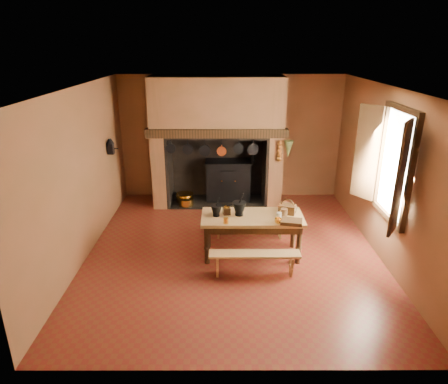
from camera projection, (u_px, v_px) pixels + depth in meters
name	position (u px, v px, depth m)	size (l,w,h in m)	color
floor	(233.00, 250.00, 7.04)	(5.50, 5.50, 0.00)	maroon
ceiling	(234.00, 87.00, 6.06)	(5.50, 5.50, 0.00)	silver
back_wall	(231.00, 138.00, 9.12)	(5.00, 0.02, 2.80)	brown
wall_left	(81.00, 175.00, 6.54)	(0.02, 5.50, 2.80)	brown
wall_right	(385.00, 175.00, 6.55)	(0.02, 5.50, 2.80)	brown
wall_front	(240.00, 261.00, 3.97)	(5.00, 0.02, 2.80)	brown
chimney_breast	(217.00, 123.00, 8.57)	(2.95, 0.96, 2.80)	brown
iron_range	(229.00, 180.00, 9.16)	(1.12, 0.55, 1.60)	black
hearth_pans	(185.00, 199.00, 9.08)	(0.51, 0.62, 0.20)	gold
hanging_pans	(215.00, 150.00, 8.26)	(1.92, 0.29, 0.27)	black
onion_string	(280.00, 151.00, 8.25)	(0.12, 0.10, 0.46)	#B05420
herb_bunch	(288.00, 149.00, 8.23)	(0.20, 0.20, 0.35)	#515C2B
window	(388.00, 164.00, 6.07)	(0.39, 1.75, 1.76)	white
wall_coffee_mill	(110.00, 145.00, 7.95)	(0.23, 0.16, 0.31)	black
work_table	(252.00, 222.00, 6.69)	(1.69, 0.75, 0.73)	tan
bench_front	(254.00, 259.00, 6.18)	(1.42, 0.25, 0.40)	tan
bench_back	(249.00, 223.00, 7.40)	(1.42, 0.25, 0.40)	tan
mortar_large	(239.00, 208.00, 6.62)	(0.23, 0.23, 0.40)	black
mortar_small	(216.00, 210.00, 6.60)	(0.19, 0.19, 0.33)	black
coffee_grinder	(227.00, 210.00, 6.69)	(0.17, 0.14, 0.18)	#331F10
brass_mug_a	(226.00, 221.00, 6.35)	(0.08, 0.08, 0.09)	gold
brass_mug_b	(282.00, 212.00, 6.66)	(0.09, 0.09, 0.10)	gold
mixing_bowl	(288.00, 209.00, 6.82)	(0.30, 0.30, 0.07)	beige
stoneware_crock	(284.00, 213.00, 6.58)	(0.11, 0.11, 0.14)	#51341E
glass_jar	(279.00, 217.00, 6.43)	(0.08, 0.08, 0.15)	beige
wicker_basket	(287.00, 208.00, 6.72)	(0.32, 0.27, 0.26)	#493316
wooden_tray	(291.00, 222.00, 6.36)	(0.34, 0.24, 0.06)	#331F10
brass_cup	(278.00, 221.00, 6.35)	(0.11, 0.11, 0.09)	gold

